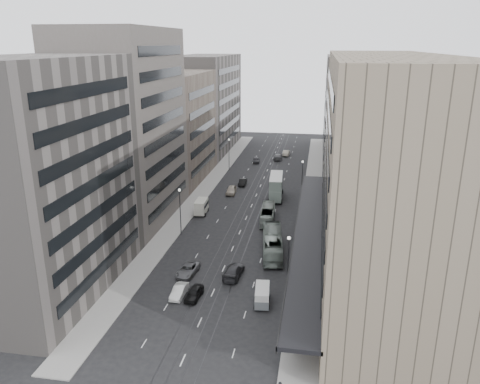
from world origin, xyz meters
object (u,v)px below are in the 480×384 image
Objects in this scene: sedan_0 at (194,293)px; bus_near at (272,243)px; sedan_2 at (188,270)px; bus_far at (268,214)px; sedan_1 at (179,291)px; vw_microbus at (262,295)px; double_decker at (276,186)px; panel_van at (201,206)px.

bus_near is at bearing 65.31° from sedan_0.
sedan_2 is (-11.12, -8.95, -1.02)m from bus_near.
sedan_2 is (-8.82, -22.60, -0.67)m from bus_far.
vw_microbus is at bearing 1.27° from sedan_1.
double_decker is 42.14m from vw_microbus.
sedan_2 is at bearing 146.82° from vw_microbus.
sedan_1 is at bearing -83.17° from panel_van.
vw_microbus is 0.88× the size of sedan_2.
sedan_2 is at bearing 117.46° from sedan_0.
double_decker is 42.72m from sedan_0.
double_decker reaches higher than sedan_1.
bus_near is 2.95× the size of sedan_0.
sedan_0 is at bearing 74.55° from bus_far.
vw_microbus is at bearing 5.67° from sedan_0.
sedan_1 is at bearing 174.40° from vw_microbus.
sedan_0 is 0.84× the size of sedan_2.
double_decker is at bearing 82.14° from sedan_2.
panel_van is at bearing 100.45° from sedan_1.
sedan_1 is (-2.03, 0.19, -0.01)m from sedan_0.
sedan_1 is (-10.57, -14.93, -1.01)m from bus_near.
bus_near reaches higher than sedan_0.
sedan_2 is at bearing 31.78° from bus_near.
vw_microbus is 12.92m from sedan_2.
double_decker is at bearing 39.53° from panel_van.
sedan_0 is (-6.43, -42.19, -1.99)m from double_decker.
panel_van is at bearing 111.91° from vw_microbus.
sedan_0 is at bearing -102.13° from double_decker.
panel_van is 30.65m from sedan_1.
vw_microbus is 0.97× the size of panel_van.
sedan_1 is (4.75, -30.26, -0.84)m from panel_van.
sedan_0 is (6.78, -30.46, -0.83)m from panel_van.
bus_far is 29.45m from sedan_0.
bus_far is (-2.30, 13.65, -0.35)m from bus_near.
double_decker is at bearing -92.61° from bus_near.
sedan_0 is (-8.83, -0.14, -0.55)m from vw_microbus.
double_decker reaches higher than sedan_0.
bus_far reaches higher than sedan_2.
panel_van is at bearing 105.98° from sedan_2.
double_decker is at bearing 87.94° from vw_microbus.
sedan_2 is (-0.55, 5.98, -0.01)m from sedan_1.
sedan_1 reaches higher than sedan_2.
double_decker is 17.70m from panel_van.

